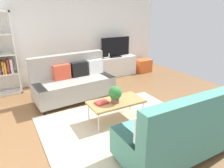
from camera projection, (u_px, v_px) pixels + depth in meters
ground_plane at (107, 118)px, 4.30m from camera, size 7.68×7.68×0.00m
wall_far at (63, 33)px, 6.10m from camera, size 6.40×0.12×2.90m
area_rug at (119, 124)px, 4.06m from camera, size 2.90×2.20×0.01m
couch_beige at (73, 82)px, 5.08m from camera, size 1.96×0.99×1.10m
couch_green at (181, 131)px, 3.06m from camera, size 1.90×0.84×1.10m
coffee_table at (116, 102)px, 4.11m from camera, size 1.10×0.56×0.42m
tv_console at (115, 66)px, 6.93m from camera, size 1.40×0.44×0.64m
tv at (116, 47)px, 6.70m from camera, size 1.00×0.20×0.64m
storage_trunk at (143, 66)px, 7.38m from camera, size 0.52×0.40×0.44m
potted_plant at (115, 94)px, 3.97m from camera, size 0.26×0.26×0.33m
table_book_0 at (102, 103)px, 4.00m from camera, size 0.26×0.21×0.04m
vase_0 at (99, 56)px, 6.57m from camera, size 0.09×0.09×0.16m
vase_1 at (103, 55)px, 6.63m from camera, size 0.12×0.12×0.19m
bottle_0 at (109, 56)px, 6.65m from camera, size 0.05×0.05×0.15m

